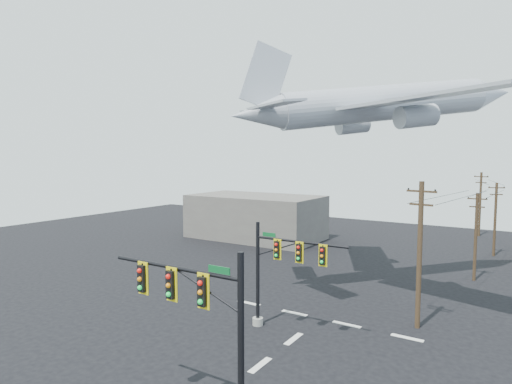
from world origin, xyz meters
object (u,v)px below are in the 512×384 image
Objects in this scene: utility_pole_d at (480,203)px; airliner at (384,104)px; utility_pole_a at (420,252)px; signal_mast_far at (278,271)px; utility_pole_b at (476,235)px; utility_pole_c at (495,218)px; signal_mast_near at (205,328)px.

airliner is at bearing -84.90° from utility_pole_d.
airliner is at bearing 134.52° from utility_pole_a.
utility_pole_d is (0.32, 39.39, -0.33)m from utility_pole_a.
signal_mast_far is 0.87× the size of utility_pole_b.
airliner is (-6.55, -7.68, 11.51)m from utility_pole_b.
signal_mast_far is 0.84× the size of utility_pole_c.
utility_pole_c reaches higher than utility_pole_b.
utility_pole_a is at bearing 71.79° from signal_mast_near.
utility_pole_c reaches higher than signal_mast_far.
utility_pole_b is 0.36× the size of airliner.
utility_pole_b is at bearing 63.63° from signal_mast_far.
utility_pole_a reaches higher than signal_mast_near.
utility_pole_c is 0.37× the size of airliner.
signal_mast_near reaches higher than signal_mast_far.
airliner reaches higher than utility_pole_a.
utility_pole_b is 0.88× the size of utility_pole_d.
signal_mast_far is 9.46m from utility_pole_a.
utility_pole_d is (8.00, 44.78, 0.81)m from signal_mast_far.
utility_pole_d reaches higher than signal_mast_near.
utility_pole_c is (0.88, 12.08, 0.18)m from utility_pole_b.
utility_pole_d is at bearing 84.27° from signal_mast_near.
airliner is at bearing -128.21° from utility_pole_c.
utility_pole_b is at bearing -72.61° from utility_pole_d.
utility_pole_b is at bearing 0.01° from airliner.
signal_mast_far is 21.94m from utility_pole_b.
utility_pole_d is at bearing 79.87° from signal_mast_far.
utility_pole_c reaches higher than signal_mast_near.
airliner is (3.20, 11.97, 11.76)m from signal_mast_far.
signal_mast_far is 0.77× the size of utility_pole_d.
utility_pole_c is (10.63, 31.74, 0.43)m from signal_mast_far.
airliner is at bearing 88.10° from signal_mast_near.
utility_pole_c is 23.97m from airliner.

